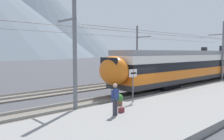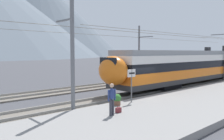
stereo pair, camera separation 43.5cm
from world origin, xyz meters
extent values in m
plane|color=#424247|center=(0.00, 0.00, 0.00)|extent=(400.00, 400.00, 0.00)
cube|color=gray|center=(0.00, -4.30, 0.20)|extent=(120.00, 6.58, 0.39)
cube|color=#6B6359|center=(0.00, 0.85, 0.06)|extent=(120.00, 3.00, 0.12)
cube|color=gray|center=(0.00, 0.13, 0.20)|extent=(120.00, 0.07, 0.16)
cube|color=gray|center=(0.00, 1.57, 0.20)|extent=(120.00, 0.07, 0.16)
cube|color=#6B6359|center=(0.00, 6.84, 0.06)|extent=(120.00, 3.00, 0.12)
cube|color=gray|center=(0.00, 6.12, 0.20)|extent=(120.00, 0.07, 0.16)
cube|color=gray|center=(0.00, 7.55, 0.20)|extent=(120.00, 0.07, 0.16)
cube|color=#2D2D30|center=(14.14, 0.85, 0.92)|extent=(31.11, 2.95, 0.45)
cube|color=orange|center=(14.14, 0.85, 1.57)|extent=(31.11, 2.95, 0.85)
cube|color=black|center=(14.14, 0.85, 2.38)|extent=(31.11, 2.99, 0.75)
cube|color=silver|center=(14.14, 0.85, 3.08)|extent=(31.11, 2.95, 0.65)
cube|color=gray|center=(14.14, 0.85, 3.62)|extent=(30.81, 2.75, 0.45)
cube|color=black|center=(4.50, 0.85, 0.49)|extent=(2.80, 2.36, 0.42)
ellipsoid|color=orange|center=(-1.96, 0.85, 2.27)|extent=(1.80, 2.72, 2.25)
cube|color=black|center=(-2.46, 0.85, 2.70)|extent=(0.16, 1.77, 1.19)
cube|color=#2D2D30|center=(22.43, 6.84, 0.92)|extent=(22.71, 2.87, 0.45)
cube|color=red|center=(22.43, 6.84, 1.57)|extent=(22.71, 2.87, 0.85)
cube|color=black|center=(22.43, 6.84, 2.38)|extent=(22.71, 2.91, 0.75)
cube|color=white|center=(22.43, 6.84, 3.08)|extent=(22.71, 2.87, 0.65)
cube|color=gray|center=(22.43, 6.84, 3.62)|extent=(22.41, 2.67, 0.45)
cube|color=black|center=(15.39, 6.84, 0.49)|extent=(2.80, 2.30, 0.42)
cube|color=black|center=(29.47, 6.84, 0.49)|extent=(2.80, 2.30, 0.42)
ellipsoid|color=red|center=(10.52, 6.84, 2.27)|extent=(1.80, 2.64, 2.25)
cube|color=black|center=(10.02, 6.84, 2.70)|extent=(0.16, 1.72, 1.19)
cube|color=black|center=(25.83, 6.84, 4.20)|extent=(0.90, 0.70, 0.70)
cylinder|color=slate|center=(-6.60, -0.79, 4.04)|extent=(0.24, 0.24, 8.08)
cube|color=slate|center=(-6.60, 0.03, 5.59)|extent=(0.10, 1.94, 0.10)
cylinder|color=#473823|center=(-6.60, 0.85, 5.34)|extent=(38.85, 0.02, 0.02)
cube|color=slate|center=(14.51, 0.03, 5.79)|extent=(0.10, 1.94, 0.10)
cylinder|color=#473823|center=(14.51, 0.85, 5.54)|extent=(38.85, 0.02, 0.02)
cylinder|color=slate|center=(10.30, 9.04, 3.64)|extent=(0.24, 0.24, 7.28)
cube|color=slate|center=(10.30, 7.94, 5.73)|extent=(0.10, 2.51, 0.10)
cylinder|color=#473823|center=(10.30, 6.84, 5.48)|extent=(38.85, 0.02, 0.02)
cylinder|color=#59595B|center=(-2.79, -1.86, 1.48)|extent=(0.08, 0.08, 2.18)
cube|color=silver|center=(-2.79, -1.86, 2.32)|extent=(0.70, 0.06, 0.50)
cube|color=black|center=(-2.79, -1.90, 2.32)|extent=(0.52, 0.01, 0.10)
cylinder|color=#383842|center=(-5.98, -3.39, 0.80)|extent=(0.14, 0.14, 0.82)
cylinder|color=#383842|center=(-5.82, -3.39, 0.80)|extent=(0.14, 0.14, 0.82)
ellipsoid|color=navy|center=(-5.90, -3.39, 1.52)|extent=(0.36, 0.22, 0.62)
sphere|color=tan|center=(-5.90, -3.39, 1.97)|extent=(0.22, 0.22, 0.22)
cylinder|color=navy|center=(-6.12, -3.39, 1.47)|extent=(0.09, 0.09, 0.58)
cylinder|color=navy|center=(-5.68, -3.39, 1.47)|extent=(0.09, 0.09, 0.58)
cube|color=maroon|center=(-5.25, -3.20, 0.53)|extent=(0.32, 0.18, 0.27)
torus|color=maroon|center=(-5.25, -3.20, 0.71)|extent=(0.16, 0.02, 0.16)
cylinder|color=brown|center=(-4.08, -1.85, 0.53)|extent=(0.44, 0.44, 0.28)
sphere|color=#33752D|center=(-4.08, -1.85, 0.83)|extent=(0.53, 0.53, 0.53)
sphere|color=red|center=(-4.08, -1.85, 0.95)|extent=(0.29, 0.29, 0.29)
cone|color=slate|center=(85.53, 202.38, 38.20)|extent=(157.31, 157.31, 76.41)
camera|label=1|loc=(-14.21, -11.98, 3.70)|focal=37.32mm
camera|label=2|loc=(-13.89, -12.28, 3.70)|focal=37.32mm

